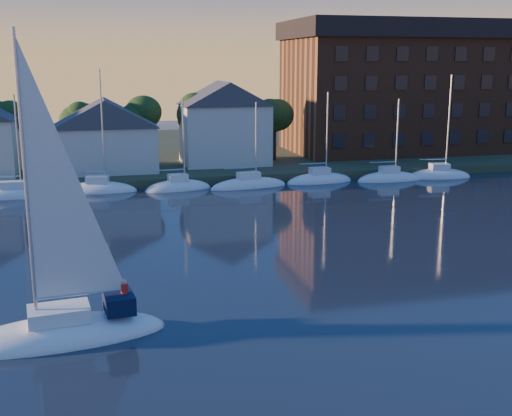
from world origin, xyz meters
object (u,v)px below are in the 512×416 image
object	(u,v)px
clubhouse_centre	(105,134)
hero_sailboat	(63,326)
condo_block	(401,86)
clubhouse_east	(224,122)

from	to	relation	value
clubhouse_centre	hero_sailboat	size ratio (longest dim) A/B	0.74
clubhouse_centre	condo_block	xyz separation A→B (m)	(40.00, 7.95, 4.66)
hero_sailboat	condo_block	bearing A→B (deg)	-136.07
condo_block	hero_sailboat	bearing A→B (deg)	-129.88
clubhouse_centre	hero_sailboat	distance (m)	44.10
clubhouse_east	condo_block	distance (m)	26.94
condo_block	clubhouse_centre	bearing A→B (deg)	-168.76
condo_block	hero_sailboat	distance (m)	68.00
clubhouse_east	clubhouse_centre	bearing A→B (deg)	-171.87
condo_block	hero_sailboat	world-z (taller)	condo_block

